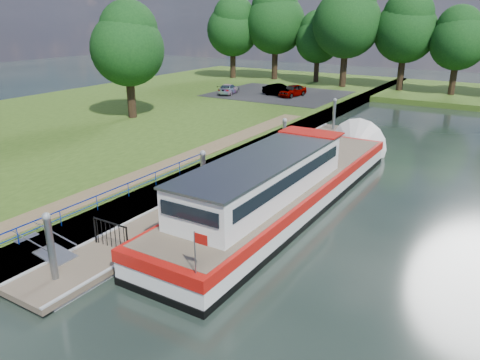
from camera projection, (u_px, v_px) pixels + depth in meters
The scene contains 16 objects.
ground at pixel (68, 282), 17.18m from camera, with size 160.00×160.00×0.00m, color black.
riverbank at pixel (71, 130), 38.00m from camera, with size 32.00×90.00×0.78m, color #2D4915.
bank_edge at pixel (231, 159), 30.34m from camera, with size 1.10×90.00×0.78m, color #473D2D.
footpath at pixel (133, 179), 25.51m from camera, with size 1.60×40.00×0.05m, color brown.
carpark at pixel (278, 94), 52.82m from camera, with size 14.00×12.00×0.06m, color black.
blue_fence at pixel (79, 207), 20.51m from camera, with size 0.04×18.04×0.72m.
pontoon at pixel (249, 178), 27.54m from camera, with size 2.50×30.00×0.56m.
mooring_piles at pixel (249, 160), 27.17m from camera, with size 0.30×27.30×3.55m.
gangway at pixel (45, 248), 18.29m from camera, with size 2.58×1.00×0.92m.
gate_panel at pixel (110, 231), 18.56m from camera, with size 1.85×0.05×1.15m.
barge at pixel (291, 183), 23.99m from camera, with size 4.36×21.15×4.78m.
horizon_trees at pixel (394, 27), 54.33m from camera, with size 54.38×10.03×12.87m.
bank_tree_a at pixel (128, 43), 38.86m from camera, with size 6.12×6.12×9.72m.
car_a at pixel (293, 90), 50.78m from camera, with size 1.51×3.76×1.28m, color #999999.
car_b at pixel (279, 90), 51.14m from camera, with size 1.33×3.81×1.25m, color #999999.
car_c at pixel (228, 89), 52.44m from camera, with size 1.55×3.82×1.11m, color #999999.
Camera 1 is at (13.24, -9.38, 9.27)m, focal length 35.00 mm.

